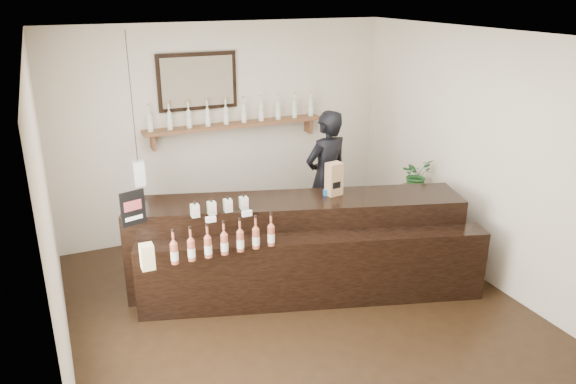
# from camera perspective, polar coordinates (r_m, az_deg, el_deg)

# --- Properties ---
(ground) EXTENTS (5.00, 5.00, 0.00)m
(ground) POSITION_cam_1_polar(r_m,az_deg,el_deg) (5.94, 1.68, -12.54)
(ground) COLOR black
(ground) RESTS_ON ground
(room_shell) EXTENTS (5.00, 5.00, 5.00)m
(room_shell) POSITION_cam_1_polar(r_m,az_deg,el_deg) (5.22, 1.87, 3.37)
(room_shell) COLOR beige
(room_shell) RESTS_ON ground
(back_wall_decor) EXTENTS (2.66, 0.96, 1.69)m
(back_wall_decor) POSITION_cam_1_polar(r_m,az_deg,el_deg) (7.31, -7.41, 8.59)
(back_wall_decor) COLOR brown
(back_wall_decor) RESTS_ON ground
(counter) EXTENTS (3.70, 2.01, 1.20)m
(counter) POSITION_cam_1_polar(r_m,az_deg,el_deg) (6.23, 1.20, -5.82)
(counter) COLOR black
(counter) RESTS_ON ground
(promo_sign) EXTENTS (0.24, 0.09, 0.35)m
(promo_sign) POSITION_cam_1_polar(r_m,az_deg,el_deg) (5.61, -15.48, -1.60)
(promo_sign) COLOR black
(promo_sign) RESTS_ON counter
(paper_bag) EXTENTS (0.19, 0.15, 0.37)m
(paper_bag) POSITION_cam_1_polar(r_m,az_deg,el_deg) (6.21, 4.70, 1.33)
(paper_bag) COLOR #957448
(paper_bag) RESTS_ON counter
(tape_dispenser) EXTENTS (0.15, 0.08, 0.12)m
(tape_dispenser) POSITION_cam_1_polar(r_m,az_deg,el_deg) (6.24, 4.25, 0.08)
(tape_dispenser) COLOR #1659A0
(tape_dispenser) RESTS_ON counter
(side_cabinet) EXTENTS (0.52, 0.62, 0.78)m
(side_cabinet) POSITION_cam_1_polar(r_m,az_deg,el_deg) (7.43, 12.54, -2.62)
(side_cabinet) COLOR brown
(side_cabinet) RESTS_ON ground
(potted_plant) EXTENTS (0.43, 0.39, 0.41)m
(potted_plant) POSITION_cam_1_polar(r_m,az_deg,el_deg) (7.23, 12.90, 1.72)
(potted_plant) COLOR #245A25
(potted_plant) RESTS_ON side_cabinet
(shopkeeper) EXTENTS (0.82, 0.63, 2.00)m
(shopkeeper) POSITION_cam_1_polar(r_m,az_deg,el_deg) (7.19, 3.93, 2.28)
(shopkeeper) COLOR black
(shopkeeper) RESTS_ON ground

